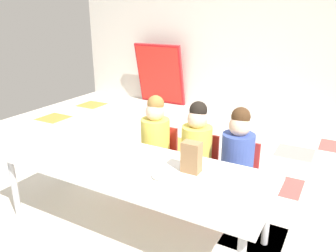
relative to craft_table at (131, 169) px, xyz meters
The scene contains 10 objects.
ground_plane 0.97m from the craft_table, 92.84° to the left, with size 6.66×5.35×0.02m.
back_wall 3.56m from the craft_table, 90.70° to the left, with size 6.66×0.10×2.42m, color beige.
craft_table is the anchor object (origin of this frame).
seated_child_near_camera 0.63m from the craft_table, 104.21° to the left, with size 0.32×0.31×0.92m.
seated_child_middle_seat 0.66m from the craft_table, 67.12° to the left, with size 0.32×0.31×0.92m.
seated_child_far_right 0.87m from the craft_table, 44.64° to the left, with size 0.32×0.31×0.92m.
folded_activity_table 3.70m from the craft_table, 117.30° to the left, with size 0.90×0.29×1.09m.
paper_bag_brown 0.47m from the craft_table, 14.18° to the left, with size 0.13×0.09×0.22m, color #9E754C.
paper_plate_near_edge 0.31m from the craft_table, 16.88° to the right, with size 0.18×0.18×0.01m, color white.
donut_powdered_on_plate 0.32m from the craft_table, 16.88° to the right, with size 0.10×0.10×0.03m, color white.
Camera 1 is at (1.35, -2.60, 1.62)m, focal length 35.44 mm.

